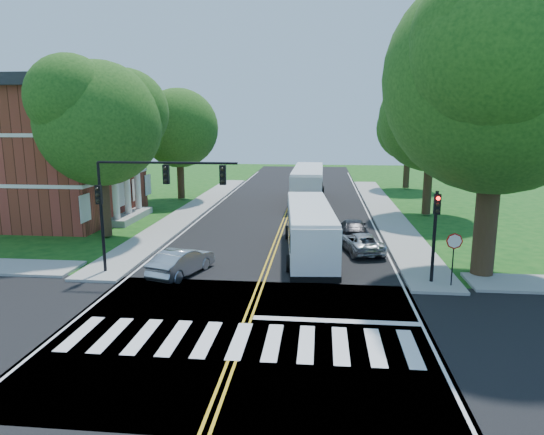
# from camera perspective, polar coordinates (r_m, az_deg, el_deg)

# --- Properties ---
(ground) EXTENTS (140.00, 140.00, 0.00)m
(ground) POSITION_cam_1_polar(r_m,az_deg,el_deg) (18.45, -3.57, -13.61)
(ground) COLOR #114613
(ground) RESTS_ON ground
(road) EXTENTS (14.00, 96.00, 0.01)m
(road) POSITION_cam_1_polar(r_m,az_deg,el_deg) (35.47, 1.14, -1.28)
(road) COLOR black
(road) RESTS_ON ground
(cross_road) EXTENTS (60.00, 12.00, 0.01)m
(cross_road) POSITION_cam_1_polar(r_m,az_deg,el_deg) (18.45, -3.57, -13.59)
(cross_road) COLOR black
(cross_road) RESTS_ON ground
(center_line) EXTENTS (0.36, 70.00, 0.01)m
(center_line) POSITION_cam_1_polar(r_m,az_deg,el_deg) (39.36, 1.62, 0.01)
(center_line) COLOR gold
(center_line) RESTS_ON road
(edge_line_w) EXTENTS (0.12, 70.00, 0.01)m
(edge_line_w) POSITION_cam_1_polar(r_m,az_deg,el_deg) (40.42, -8.04, 0.20)
(edge_line_w) COLOR silver
(edge_line_w) RESTS_ON road
(edge_line_e) EXTENTS (0.12, 70.00, 0.01)m
(edge_line_e) POSITION_cam_1_polar(r_m,az_deg,el_deg) (39.47, 11.51, -0.19)
(edge_line_e) COLOR silver
(edge_line_e) RESTS_ON road
(crosswalk) EXTENTS (12.60, 3.00, 0.01)m
(crosswalk) POSITION_cam_1_polar(r_m,az_deg,el_deg) (18.00, -3.84, -14.23)
(crosswalk) COLOR silver
(crosswalk) RESTS_ON road
(stop_bar) EXTENTS (6.60, 0.40, 0.01)m
(stop_bar) POSITION_cam_1_polar(r_m,az_deg,el_deg) (19.70, 7.53, -11.96)
(stop_bar) COLOR silver
(stop_bar) RESTS_ON road
(sidewalk_nw) EXTENTS (2.60, 40.00, 0.15)m
(sidewalk_nw) POSITION_cam_1_polar(r_m,az_deg,el_deg) (43.63, -9.02, 1.08)
(sidewalk_nw) COLOR gray
(sidewalk_nw) RESTS_ON ground
(sidewalk_ne) EXTENTS (2.60, 40.00, 0.15)m
(sidewalk_ne) POSITION_cam_1_polar(r_m,az_deg,el_deg) (42.56, 13.14, 0.66)
(sidewalk_ne) COLOR gray
(sidewalk_ne) RESTS_ON ground
(tree_ne_big) EXTENTS (10.80, 10.80, 14.91)m
(tree_ne_big) POSITION_cam_1_polar(r_m,az_deg,el_deg) (25.89, 25.10, 14.42)
(tree_ne_big) COLOR black
(tree_ne_big) RESTS_ON ground
(tree_west_near) EXTENTS (8.00, 8.00, 11.40)m
(tree_west_near) POSITION_cam_1_polar(r_m,az_deg,el_deg) (33.67, -19.65, 10.30)
(tree_west_near) COLOR black
(tree_west_near) RESTS_ON ground
(tree_west_far) EXTENTS (7.60, 7.60, 10.67)m
(tree_west_far) POSITION_cam_1_polar(r_m,az_deg,el_deg) (48.50, -10.90, 10.27)
(tree_west_far) COLOR black
(tree_west_far) RESTS_ON ground
(tree_east_mid) EXTENTS (8.40, 8.40, 11.93)m
(tree_east_mid) POSITION_cam_1_polar(r_m,az_deg,el_deg) (41.41, 18.28, 10.94)
(tree_east_mid) COLOR black
(tree_east_mid) RESTS_ON ground
(tree_east_far) EXTENTS (7.20, 7.20, 10.34)m
(tree_east_far) POSITION_cam_1_polar(r_m,az_deg,el_deg) (57.32, 15.80, 10.06)
(tree_east_far) COLOR black
(tree_east_far) RESTS_ON ground
(brick_building) EXTENTS (20.00, 13.00, 10.80)m
(brick_building) POSITION_cam_1_polar(r_m,az_deg,el_deg) (44.15, -28.53, 6.96)
(brick_building) COLOR maroon
(brick_building) RESTS_ON ground
(signal_nw) EXTENTS (7.15, 0.46, 5.66)m
(signal_nw) POSITION_cam_1_polar(r_m,az_deg,el_deg) (24.73, -14.76, 3.09)
(signal_nw) COLOR black
(signal_nw) RESTS_ON ground
(signal_ne) EXTENTS (0.30, 0.46, 4.40)m
(signal_ne) POSITION_cam_1_polar(r_m,az_deg,el_deg) (24.04, 18.66, -0.79)
(signal_ne) COLOR black
(signal_ne) RESTS_ON ground
(stop_sign) EXTENTS (0.76, 0.08, 2.53)m
(stop_sign) POSITION_cam_1_polar(r_m,az_deg,el_deg) (24.01, 20.62, -3.23)
(stop_sign) COLOR black
(stop_sign) RESTS_ON ground
(bus_lead) EXTENTS (3.40, 11.45, 2.92)m
(bus_lead) POSITION_cam_1_polar(r_m,az_deg,el_deg) (28.42, 4.43, -1.32)
(bus_lead) COLOR silver
(bus_lead) RESTS_ON road
(bus_follow) EXTENTS (3.17, 12.82, 3.31)m
(bus_follow) POSITION_cam_1_polar(r_m,az_deg,el_deg) (46.75, 4.25, 3.96)
(bus_follow) COLOR silver
(bus_follow) RESTS_ON road
(hatchback) EXTENTS (2.71, 4.42, 1.38)m
(hatchback) POSITION_cam_1_polar(r_m,az_deg,el_deg) (25.23, -10.59, -5.13)
(hatchback) COLOR #A7A9AE
(hatchback) RESTS_ON road
(suv) EXTENTS (2.86, 4.58, 1.18)m
(suv) POSITION_cam_1_polar(r_m,az_deg,el_deg) (29.52, 10.42, -2.88)
(suv) COLOR #A6A8AD
(suv) RESTS_ON road
(dark_sedan) EXTENTS (2.04, 4.58, 1.31)m
(dark_sedan) POSITION_cam_1_polar(r_m,az_deg,el_deg) (32.72, 9.49, -1.34)
(dark_sedan) COLOR black
(dark_sedan) RESTS_ON road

